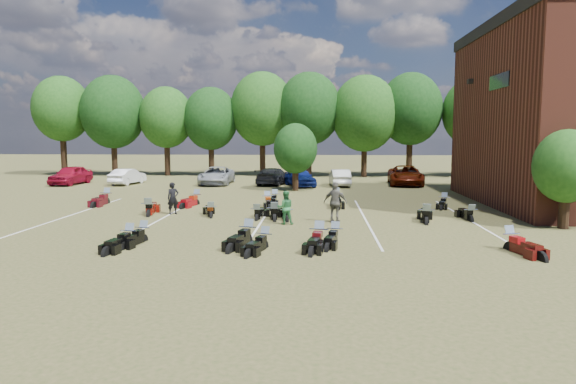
# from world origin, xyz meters

# --- Properties ---
(ground) EXTENTS (160.00, 160.00, 0.00)m
(ground) POSITION_xyz_m (0.00, 0.00, 0.00)
(ground) COLOR brown
(ground) RESTS_ON ground
(car_0) EXTENTS (2.19, 4.71, 1.56)m
(car_0) POSITION_xyz_m (-20.76, 19.07, 0.78)
(car_0) COLOR maroon
(car_0) RESTS_ON ground
(car_1) EXTENTS (1.96, 4.12, 1.30)m
(car_1) POSITION_xyz_m (-16.09, 19.39, 0.65)
(car_1) COLOR silver
(car_1) RESTS_ON ground
(car_2) EXTENTS (2.51, 5.29, 1.46)m
(car_2) POSITION_xyz_m (-8.74, 19.89, 0.73)
(car_2) COLOR #979A9F
(car_2) RESTS_ON ground
(car_3) EXTENTS (2.96, 5.09, 1.39)m
(car_3) POSITION_xyz_m (-4.00, 19.91, 0.69)
(car_3) COLOR black
(car_3) RESTS_ON ground
(car_4) EXTENTS (3.04, 4.51, 1.43)m
(car_4) POSITION_xyz_m (-1.78, 18.69, 0.71)
(car_4) COLOR navy
(car_4) RESTS_ON ground
(car_5) EXTENTS (1.68, 4.17, 1.35)m
(car_5) POSITION_xyz_m (1.40, 19.10, 0.67)
(car_5) COLOR beige
(car_5) RESTS_ON ground
(car_6) EXTENTS (3.11, 5.92, 1.59)m
(car_6) POSITION_xyz_m (6.80, 20.26, 0.80)
(car_6) COLOR #4F1304
(car_6) RESTS_ON ground
(car_7) EXTENTS (2.81, 4.75, 1.29)m
(car_7) POSITION_xyz_m (15.09, 20.09, 0.65)
(car_7) COLOR #323136
(car_7) RESTS_ON ground
(person_black) EXTENTS (0.72, 0.66, 1.66)m
(person_black) POSITION_xyz_m (-7.84, 3.99, 0.83)
(person_black) COLOR black
(person_black) RESTS_ON ground
(person_green) EXTENTS (0.83, 0.69, 1.56)m
(person_green) POSITION_xyz_m (-1.82, 1.31, 0.78)
(person_green) COLOR #296D39
(person_green) RESTS_ON ground
(person_grey) EXTENTS (1.22, 0.78, 1.92)m
(person_grey) POSITION_xyz_m (0.50, 1.90, 0.96)
(person_grey) COLOR #545148
(person_grey) RESTS_ON ground
(motorcycle_0) EXTENTS (0.96, 2.19, 1.18)m
(motorcycle_0) POSITION_xyz_m (-7.34, -3.65, 0.00)
(motorcycle_0) COLOR black
(motorcycle_0) RESTS_ON ground
(motorcycle_1) EXTENTS (1.01, 2.12, 1.14)m
(motorcycle_1) POSITION_xyz_m (-7.08, -2.86, 0.00)
(motorcycle_1) COLOR black
(motorcycle_1) RESTS_ON ground
(motorcycle_2) EXTENTS (1.16, 2.10, 1.12)m
(motorcycle_2) POSITION_xyz_m (-2.26, -3.76, 0.00)
(motorcycle_2) COLOR black
(motorcycle_2) RESTS_ON ground
(motorcycle_3) EXTENTS (1.26, 2.40, 1.28)m
(motorcycle_3) POSITION_xyz_m (-2.99, -2.86, 0.00)
(motorcycle_3) COLOR black
(motorcycle_3) RESTS_ON ground
(motorcycle_4) EXTENTS (1.06, 2.11, 1.12)m
(motorcycle_4) POSITION_xyz_m (0.34, -2.59, 0.00)
(motorcycle_4) COLOR black
(motorcycle_4) RESTS_ON ground
(motorcycle_5) EXTENTS (1.07, 2.37, 1.27)m
(motorcycle_5) POSITION_xyz_m (-0.27, -3.14, 0.00)
(motorcycle_5) COLOR black
(motorcycle_5) RESTS_ON ground
(motorcycle_6) EXTENTS (1.28, 2.32, 1.23)m
(motorcycle_6) POSITION_xyz_m (6.60, -3.52, 0.00)
(motorcycle_6) COLOR #3F0A09
(motorcycle_6) RESTS_ON ground
(motorcycle_7) EXTENTS (1.13, 2.48, 1.33)m
(motorcycle_7) POSITION_xyz_m (-8.90, 3.24, 0.00)
(motorcycle_7) COLOR maroon
(motorcycle_7) RESTS_ON ground
(motorcycle_8) EXTENTS (1.21, 2.12, 1.13)m
(motorcycle_8) POSITION_xyz_m (-5.67, 3.02, 0.00)
(motorcycle_8) COLOR black
(motorcycle_8) RESTS_ON ground
(motorcycle_9) EXTENTS (1.02, 2.37, 1.28)m
(motorcycle_9) POSITION_xyz_m (-2.41, 2.25, 0.00)
(motorcycle_9) COLOR black
(motorcycle_9) RESTS_ON ground
(motorcycle_10) EXTENTS (0.72, 2.05, 1.13)m
(motorcycle_10) POSITION_xyz_m (-3.26, 2.36, 0.00)
(motorcycle_10) COLOR black
(motorcycle_10) RESTS_ON ground
(motorcycle_11) EXTENTS (1.03, 2.11, 1.13)m
(motorcycle_11) POSITION_xyz_m (-1.81, 2.17, 0.00)
(motorcycle_11) COLOR black
(motorcycle_11) RESTS_ON ground
(motorcycle_12) EXTENTS (1.10, 2.48, 1.34)m
(motorcycle_12) POSITION_xyz_m (4.70, 1.77, 0.00)
(motorcycle_12) COLOR black
(motorcycle_12) RESTS_ON ground
(motorcycle_13) EXTENTS (0.77, 2.12, 1.17)m
(motorcycle_13) POSITION_xyz_m (6.97, 2.63, 0.00)
(motorcycle_13) COLOR black
(motorcycle_13) RESTS_ON ground
(motorcycle_14) EXTENTS (0.81, 2.38, 1.32)m
(motorcycle_14) POSITION_xyz_m (-12.97, 7.72, 0.00)
(motorcycle_14) COLOR #450912
(motorcycle_14) RESTS_ON ground
(motorcycle_15) EXTENTS (1.24, 2.40, 1.28)m
(motorcycle_15) POSITION_xyz_m (-7.50, 7.55, 0.00)
(motorcycle_15) COLOR maroon
(motorcycle_15) RESTS_ON ground
(motorcycle_16) EXTENTS (0.67, 2.10, 1.17)m
(motorcycle_16) POSITION_xyz_m (-2.93, 8.48, 0.00)
(motorcycle_16) COLOR black
(motorcycle_16) RESTS_ON ground
(motorcycle_17) EXTENTS (1.03, 2.23, 1.19)m
(motorcycle_17) POSITION_xyz_m (-3.25, 7.35, 0.00)
(motorcycle_17) COLOR black
(motorcycle_17) RESTS_ON ground
(motorcycle_18) EXTENTS (0.88, 2.54, 1.40)m
(motorcycle_18) POSITION_xyz_m (0.73, 7.99, 0.00)
(motorcycle_18) COLOR black
(motorcycle_18) RESTS_ON ground
(motorcycle_20) EXTENTS (1.26, 2.11, 1.12)m
(motorcycle_20) POSITION_xyz_m (6.92, 7.66, 0.00)
(motorcycle_20) COLOR black
(motorcycle_20) RESTS_ON ground
(tree_line) EXTENTS (56.00, 6.00, 9.79)m
(tree_line) POSITION_xyz_m (-1.00, 29.00, 6.31)
(tree_line) COLOR black
(tree_line) RESTS_ON ground
(young_tree_near_building) EXTENTS (2.80, 2.80, 4.16)m
(young_tree_near_building) POSITION_xyz_m (10.50, 1.00, 2.75)
(young_tree_near_building) COLOR black
(young_tree_near_building) RESTS_ON ground
(young_tree_midfield) EXTENTS (3.20, 3.20, 4.70)m
(young_tree_midfield) POSITION_xyz_m (-2.00, 15.50, 3.09)
(young_tree_midfield) COLOR black
(young_tree_midfield) RESTS_ON ground
(parking_lines) EXTENTS (20.10, 14.00, 0.01)m
(parking_lines) POSITION_xyz_m (-3.00, 3.00, 0.01)
(parking_lines) COLOR silver
(parking_lines) RESTS_ON ground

